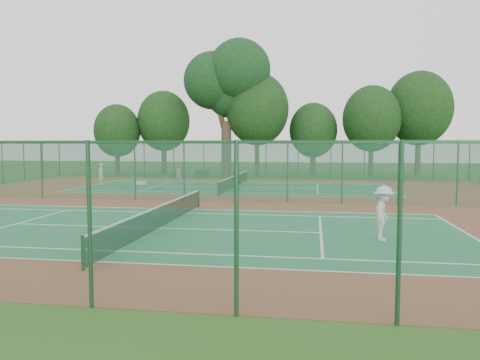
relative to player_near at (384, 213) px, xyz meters
name	(u,v)px	position (x,y,z in m)	size (l,w,h in m)	color
ground	(209,201)	(-8.53, 10.17, -0.99)	(120.00, 120.00, 0.00)	#274E18
red_pad	(209,201)	(-8.53, 10.17, -0.99)	(40.00, 36.00, 0.01)	brown
court_near	(160,228)	(-8.53, 1.17, -0.98)	(23.77, 10.97, 0.01)	#21693E
court_far	(235,187)	(-8.53, 19.17, -0.98)	(23.77, 10.97, 0.01)	#1F633A
fence_north	(250,161)	(-8.53, 28.17, 0.77)	(40.00, 0.09, 3.50)	#17452A
fence_south	(22,222)	(-8.53, -7.83, 0.77)	(40.00, 0.09, 3.50)	#1A4E33
fence_divider	(209,172)	(-8.53, 10.17, 0.77)	(40.00, 0.09, 3.50)	#184926
tennis_net_near	(160,215)	(-8.53, 1.17, -0.45)	(0.10, 12.90, 0.97)	#14381B
tennis_net_far	(235,181)	(-8.53, 19.17, -0.45)	(0.10, 12.90, 0.97)	#143822
player_near	(384,213)	(0.00, 0.00, 0.00)	(1.26, 0.72, 1.94)	silver
player_far	(101,174)	(-19.92, 19.69, -0.08)	(0.65, 0.43, 1.79)	silver
trash_bin	(179,173)	(-15.57, 27.63, -0.49)	(0.55, 0.55, 0.98)	gray
bench	(202,174)	(-13.23, 27.70, -0.53)	(1.45, 0.62, 0.87)	#11321C
kit_bag	(141,183)	(-16.68, 20.28, -0.83)	(0.83, 0.31, 0.31)	silver
stray_ball_a	(288,203)	(-3.85, 9.69, -0.95)	(0.07, 0.07, 0.07)	gold
stray_ball_b	(322,205)	(-1.97, 9.31, -0.95)	(0.06, 0.06, 0.06)	yellow
stray_ball_c	(209,201)	(-8.50, 9.93, -0.95)	(0.07, 0.07, 0.07)	#A3C22D
big_tree	(227,80)	(-11.68, 33.10, 9.28)	(9.44, 6.91, 14.51)	#3D2A21
evergreen_row	(262,175)	(-8.03, 34.42, -0.99)	(39.00, 5.00, 12.00)	black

